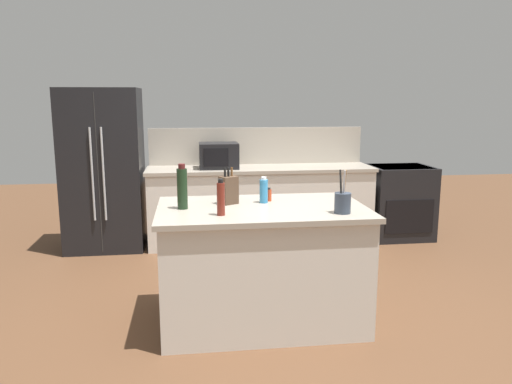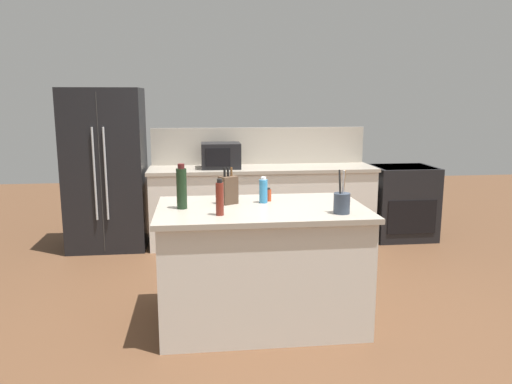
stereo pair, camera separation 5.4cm
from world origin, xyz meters
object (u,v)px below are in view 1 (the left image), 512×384
at_px(microwave, 219,156).
at_px(wine_bottle, 182,188).
at_px(refrigerator, 104,170).
at_px(knife_block, 229,190).
at_px(spice_jar_paprika, 269,195).
at_px(dish_soap_bottle, 264,191).
at_px(range_oven, 399,201).
at_px(utensil_crock, 343,202).
at_px(vinegar_bottle, 221,198).

bearing_deg(microwave, wine_bottle, -100.39).
xyz_separation_m(refrigerator, knife_block, (1.31, -2.11, 0.11)).
relative_size(wine_bottle, spice_jar_paprika, 3.12).
relative_size(microwave, dish_soap_bottle, 2.20).
distance_m(microwave, spice_jar_paprika, 2.01).
xyz_separation_m(microwave, wine_bottle, (-0.40, -2.19, 0.01)).
xyz_separation_m(range_oven, wine_bottle, (-2.70, -2.19, 0.63)).
bearing_deg(wine_bottle, dish_soap_bottle, 12.18).
distance_m(knife_block, dish_soap_bottle, 0.28).
distance_m(wine_bottle, spice_jar_paprika, 0.73).
bearing_deg(dish_soap_bottle, spice_jar_paprika, 52.11).
bearing_deg(microwave, range_oven, -0.00).
distance_m(knife_block, utensil_crock, 0.91).
relative_size(vinegar_bottle, spice_jar_paprika, 2.40).
relative_size(range_oven, vinegar_bottle, 3.48).
bearing_deg(spice_jar_paprika, utensil_crock, -46.97).
bearing_deg(dish_soap_bottle, knife_block, -179.33).
bearing_deg(dish_soap_bottle, range_oven, 44.98).
height_order(range_oven, utensil_crock, utensil_crock).
height_order(microwave, spice_jar_paprika, microwave).
relative_size(knife_block, wine_bottle, 0.84).
height_order(refrigerator, microwave, refrigerator).
distance_m(range_oven, microwave, 2.38).
height_order(utensil_crock, spice_jar_paprika, utensil_crock).
relative_size(microwave, utensil_crock, 1.44).
distance_m(utensil_crock, dish_soap_bottle, 0.68).
distance_m(range_oven, dish_soap_bottle, 2.96).
relative_size(utensil_crock, spice_jar_paprika, 2.91).
xyz_separation_m(refrigerator, vinegar_bottle, (1.22, -2.49, 0.12)).
height_order(range_oven, dish_soap_bottle, dish_soap_bottle).
bearing_deg(knife_block, refrigerator, 90.80).
bearing_deg(range_oven, refrigerator, 179.19).
bearing_deg(refrigerator, microwave, -2.18).
distance_m(range_oven, utensil_crock, 2.98).
bearing_deg(utensil_crock, spice_jar_paprika, 133.03).
xyz_separation_m(wine_bottle, dish_soap_bottle, (0.64, 0.14, -0.06)).
xyz_separation_m(range_oven, spice_jar_paprika, (-2.00, -1.99, 0.52)).
height_order(vinegar_bottle, spice_jar_paprika, vinegar_bottle).
bearing_deg(spice_jar_paprika, wine_bottle, -163.71).
xyz_separation_m(refrigerator, dish_soap_bottle, (1.59, -2.10, 0.10)).
distance_m(knife_block, wine_bottle, 0.39).
bearing_deg(utensil_crock, vinegar_bottle, 176.99).
bearing_deg(wine_bottle, range_oven, 39.10).
xyz_separation_m(range_oven, utensil_crock, (-1.54, -2.49, 0.56)).
distance_m(utensil_crock, wine_bottle, 1.20).
bearing_deg(range_oven, utensil_crock, -121.69).
xyz_separation_m(knife_block, vinegar_bottle, (-0.08, -0.39, 0.01)).
relative_size(knife_block, vinegar_bottle, 1.10).
xyz_separation_m(knife_block, wine_bottle, (-0.36, -0.14, 0.05)).
relative_size(refrigerator, microwave, 4.08).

